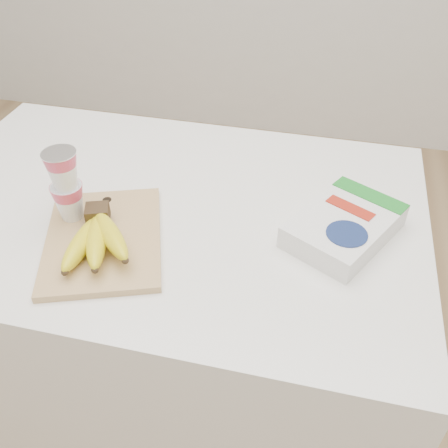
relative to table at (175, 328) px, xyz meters
name	(u,v)px	position (x,y,z in m)	size (l,w,h in m)	color
table	(175,328)	(0.00, 0.00, 0.00)	(1.18, 0.79, 0.88)	white
cutting_board	(104,239)	(-0.08, -0.15, 0.45)	(0.23, 0.32, 0.02)	tan
bananas	(96,237)	(-0.07, -0.18, 0.48)	(0.16, 0.21, 0.06)	#382816
yogurt_stack	(65,184)	(-0.17, -0.11, 0.55)	(0.07, 0.07, 0.16)	white
cereal_box	(344,226)	(0.40, -0.02, 0.47)	(0.26, 0.29, 0.05)	silver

